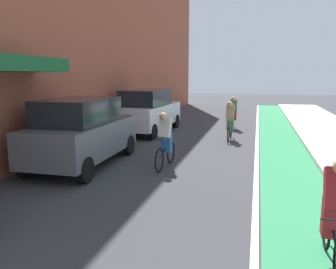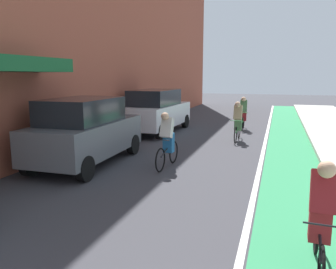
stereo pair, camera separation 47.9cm
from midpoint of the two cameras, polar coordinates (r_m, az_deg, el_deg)
name	(u,v)px [view 1 (the left image)]	position (r m, az deg, el deg)	size (l,w,h in m)	color
ground_plane	(197,148)	(12.43, 3.76, -2.23)	(74.42, 74.42, 0.00)	#38383D
bike_lane_paint	(280,141)	(14.19, 17.55, -1.14)	(1.60, 33.83, 0.00)	#2D8451
lane_divider_stripe	(257,140)	(14.17, 13.92, -0.98)	(0.12, 33.83, 0.00)	white
parked_suv_gray	(82,132)	(10.16, -15.65, 0.48)	(1.95, 4.26, 1.98)	#595B60
parked_suv_white	(148,111)	(15.65, -4.36, 4.06)	(2.07, 4.67, 1.98)	silver
cyclist_lead	(335,212)	(5.10, 23.99, -11.88)	(0.48, 1.68, 1.59)	black
cyclist_mid	(166,138)	(9.63, -1.84, -0.66)	(0.48, 1.72, 1.62)	black
cyclist_trailing	(230,121)	(13.88, 9.51, 2.32)	(0.48, 1.71, 1.61)	black
cyclist_far	(233,113)	(16.84, 10.23, 3.64)	(0.48, 1.72, 1.62)	black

